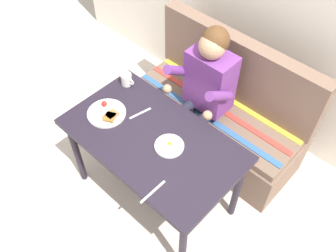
{
  "coord_description": "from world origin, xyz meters",
  "views": [
    {
      "loc": [
        1.1,
        -1.02,
        2.63
      ],
      "look_at": [
        0.0,
        0.15,
        0.72
      ],
      "focal_mm": 39.62,
      "sensor_mm": 36.0,
      "label": 1
    }
  ],
  "objects_px": {
    "table": "(153,145)",
    "person": "(204,87)",
    "plate_breakfast": "(107,113)",
    "fork": "(140,113)",
    "coffee_mug": "(127,79)",
    "knife": "(153,192)",
    "plate_eggs": "(169,146)",
    "couch": "(218,115)"
  },
  "relations": [
    {
      "from": "table",
      "to": "plate_breakfast",
      "type": "bearing_deg",
      "value": -169.59
    },
    {
      "from": "couch",
      "to": "coffee_mug",
      "type": "height_order",
      "value": "couch"
    },
    {
      "from": "fork",
      "to": "knife",
      "type": "height_order",
      "value": "same"
    },
    {
      "from": "plate_breakfast",
      "to": "fork",
      "type": "relative_size",
      "value": 1.57
    },
    {
      "from": "person",
      "to": "fork",
      "type": "distance_m",
      "value": 0.52
    },
    {
      "from": "plate_breakfast",
      "to": "plate_eggs",
      "type": "distance_m",
      "value": 0.51
    },
    {
      "from": "plate_breakfast",
      "to": "fork",
      "type": "height_order",
      "value": "plate_breakfast"
    },
    {
      "from": "person",
      "to": "knife",
      "type": "xyz_separation_m",
      "value": [
        0.34,
        -0.87,
        -0.01
      ]
    },
    {
      "from": "fork",
      "to": "table",
      "type": "bearing_deg",
      "value": -11.33
    },
    {
      "from": "fork",
      "to": "plate_eggs",
      "type": "bearing_deg",
      "value": 0.96
    },
    {
      "from": "coffee_mug",
      "to": "fork",
      "type": "xyz_separation_m",
      "value": [
        0.28,
        -0.14,
        -0.05
      ]
    },
    {
      "from": "person",
      "to": "coffee_mug",
      "type": "height_order",
      "value": "person"
    },
    {
      "from": "couch",
      "to": "table",
      "type": "bearing_deg",
      "value": -90.0
    },
    {
      "from": "plate_breakfast",
      "to": "table",
      "type": "bearing_deg",
      "value": 10.41
    },
    {
      "from": "person",
      "to": "fork",
      "type": "relative_size",
      "value": 7.13
    },
    {
      "from": "coffee_mug",
      "to": "fork",
      "type": "relative_size",
      "value": 0.69
    },
    {
      "from": "couch",
      "to": "fork",
      "type": "height_order",
      "value": "couch"
    },
    {
      "from": "coffee_mug",
      "to": "person",
      "type": "bearing_deg",
      "value": 38.7
    },
    {
      "from": "coffee_mug",
      "to": "knife",
      "type": "xyz_separation_m",
      "value": [
        0.78,
        -0.52,
        -0.05
      ]
    },
    {
      "from": "person",
      "to": "fork",
      "type": "height_order",
      "value": "person"
    },
    {
      "from": "table",
      "to": "person",
      "type": "xyz_separation_m",
      "value": [
        -0.05,
        0.59,
        0.09
      ]
    },
    {
      "from": "table",
      "to": "plate_eggs",
      "type": "height_order",
      "value": "plate_eggs"
    },
    {
      "from": "coffee_mug",
      "to": "fork",
      "type": "bearing_deg",
      "value": -26.19
    },
    {
      "from": "table",
      "to": "fork",
      "type": "bearing_deg",
      "value": 155.95
    },
    {
      "from": "plate_eggs",
      "to": "table",
      "type": "bearing_deg",
      "value": -169.93
    },
    {
      "from": "plate_breakfast",
      "to": "fork",
      "type": "distance_m",
      "value": 0.23
    },
    {
      "from": "table",
      "to": "fork",
      "type": "relative_size",
      "value": 7.06
    },
    {
      "from": "table",
      "to": "coffee_mug",
      "type": "height_order",
      "value": "coffee_mug"
    },
    {
      "from": "table",
      "to": "couch",
      "type": "relative_size",
      "value": 0.83
    },
    {
      "from": "plate_breakfast",
      "to": "coffee_mug",
      "type": "xyz_separation_m",
      "value": [
        -0.13,
        0.3,
        0.04
      ]
    },
    {
      "from": "fork",
      "to": "knife",
      "type": "distance_m",
      "value": 0.63
    },
    {
      "from": "table",
      "to": "person",
      "type": "distance_m",
      "value": 0.6
    },
    {
      "from": "person",
      "to": "coffee_mug",
      "type": "relative_size",
      "value": 10.27
    },
    {
      "from": "table",
      "to": "couch",
      "type": "distance_m",
      "value": 0.83
    },
    {
      "from": "person",
      "to": "plate_eggs",
      "type": "bearing_deg",
      "value": -72.11
    },
    {
      "from": "plate_breakfast",
      "to": "knife",
      "type": "bearing_deg",
      "value": -18.27
    },
    {
      "from": "fork",
      "to": "knife",
      "type": "bearing_deg",
      "value": -24.57
    },
    {
      "from": "table",
      "to": "plate_eggs",
      "type": "xyz_separation_m",
      "value": [
        0.13,
        0.02,
        0.09
      ]
    },
    {
      "from": "plate_eggs",
      "to": "coffee_mug",
      "type": "height_order",
      "value": "coffee_mug"
    },
    {
      "from": "plate_breakfast",
      "to": "knife",
      "type": "relative_size",
      "value": 1.33
    },
    {
      "from": "couch",
      "to": "plate_breakfast",
      "type": "xyz_separation_m",
      "value": [
        -0.37,
        -0.83,
        0.41
      ]
    },
    {
      "from": "coffee_mug",
      "to": "fork",
      "type": "height_order",
      "value": "coffee_mug"
    }
  ]
}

